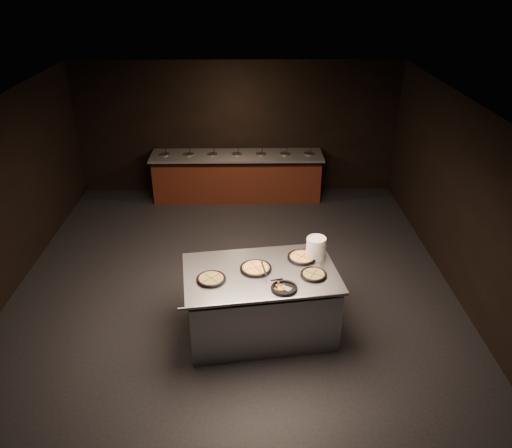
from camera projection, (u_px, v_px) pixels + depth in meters
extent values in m
cube|color=black|center=(234.00, 289.00, 8.02)|extent=(7.00, 8.00, 0.01)
cube|color=black|center=(229.00, 110.00, 6.67)|extent=(7.00, 8.00, 0.01)
cube|color=black|center=(237.00, 128.00, 10.89)|extent=(7.00, 0.01, 2.90)
cube|color=black|center=(217.00, 437.00, 3.80)|extent=(7.00, 0.01, 2.90)
cube|color=black|center=(468.00, 206.00, 7.40)|extent=(0.01, 8.00, 2.90)
cube|color=#541E13|center=(237.00, 179.00, 10.99)|extent=(3.60, 0.75, 0.85)
cube|color=slate|center=(237.00, 156.00, 10.73)|extent=(3.70, 0.83, 0.05)
cube|color=#37140C|center=(238.00, 195.00, 11.17)|extent=(3.60, 0.69, 0.08)
cylinder|color=#BABDC2|center=(165.00, 156.00, 10.71)|extent=(0.22, 0.22, 0.08)
cylinder|color=#4D6F2C|center=(165.00, 155.00, 10.70)|extent=(0.19, 0.19, 0.02)
cylinder|color=black|center=(166.00, 151.00, 10.64)|extent=(0.04, 0.10, 0.19)
cylinder|color=#BABDC2|center=(189.00, 156.00, 10.72)|extent=(0.22, 0.22, 0.08)
cylinder|color=#4D6F2C|center=(189.00, 155.00, 10.70)|extent=(0.19, 0.19, 0.02)
cylinder|color=black|center=(190.00, 151.00, 10.65)|extent=(0.04, 0.10, 0.19)
cylinder|color=#BABDC2|center=(213.00, 155.00, 10.72)|extent=(0.22, 0.22, 0.08)
cylinder|color=#4D6F2C|center=(213.00, 154.00, 10.71)|extent=(0.19, 0.19, 0.02)
cylinder|color=black|center=(214.00, 151.00, 10.65)|extent=(0.04, 0.10, 0.19)
cylinder|color=#BABDC2|center=(237.00, 155.00, 10.73)|extent=(0.22, 0.22, 0.08)
cylinder|color=#4D6F2C|center=(237.00, 154.00, 10.72)|extent=(0.19, 0.19, 0.02)
cylinder|color=black|center=(238.00, 151.00, 10.66)|extent=(0.04, 0.10, 0.19)
cylinder|color=#BABDC2|center=(261.00, 155.00, 10.74)|extent=(0.22, 0.22, 0.08)
cylinder|color=#4D6F2C|center=(261.00, 154.00, 10.73)|extent=(0.19, 0.19, 0.02)
cylinder|color=black|center=(262.00, 151.00, 10.67)|extent=(0.04, 0.10, 0.19)
cylinder|color=#BABDC2|center=(285.00, 155.00, 10.74)|extent=(0.22, 0.22, 0.08)
cylinder|color=#4D6F2C|center=(285.00, 154.00, 10.73)|extent=(0.19, 0.19, 0.02)
cylinder|color=black|center=(286.00, 151.00, 10.68)|extent=(0.04, 0.10, 0.19)
cylinder|color=#BABDC2|center=(309.00, 155.00, 10.75)|extent=(0.22, 0.22, 0.08)
cylinder|color=#4D6F2C|center=(309.00, 154.00, 10.74)|extent=(0.19, 0.19, 0.02)
cylinder|color=black|center=(310.00, 150.00, 10.68)|extent=(0.04, 0.10, 0.19)
cube|color=#BABDC2|center=(260.00, 305.00, 6.92)|extent=(2.11, 1.46, 0.89)
cube|color=#BABDC2|center=(261.00, 273.00, 6.68)|extent=(2.20, 1.55, 0.04)
cylinder|color=#BABDC2|center=(262.00, 302.00, 6.11)|extent=(2.04, 0.32, 0.04)
cylinder|color=silver|center=(316.00, 248.00, 6.94)|extent=(0.27, 0.27, 0.30)
cylinder|color=black|center=(211.00, 280.00, 6.50)|extent=(0.36, 0.36, 0.01)
torus|color=black|center=(211.00, 279.00, 6.49)|extent=(0.39, 0.39, 0.04)
torus|color=#994F27|center=(211.00, 278.00, 6.49)|extent=(0.33, 0.33, 0.03)
cylinder|color=tan|center=(211.00, 279.00, 6.49)|extent=(0.28, 0.28, 0.02)
cube|color=black|center=(211.00, 278.00, 6.49)|extent=(0.19, 0.22, 0.00)
cube|color=black|center=(211.00, 278.00, 6.49)|extent=(0.22, 0.19, 0.00)
cylinder|color=black|center=(256.00, 269.00, 6.73)|extent=(0.41, 0.41, 0.01)
torus|color=black|center=(256.00, 268.00, 6.72)|extent=(0.43, 0.43, 0.04)
torus|color=#994F27|center=(256.00, 268.00, 6.72)|extent=(0.37, 0.37, 0.03)
cylinder|color=#F2AD58|center=(256.00, 268.00, 6.72)|extent=(0.33, 0.33, 0.02)
cube|color=black|center=(256.00, 267.00, 6.72)|extent=(0.13, 0.31, 0.00)
cube|color=black|center=(256.00, 267.00, 6.72)|extent=(0.31, 0.13, 0.00)
cylinder|color=black|center=(302.00, 258.00, 6.98)|extent=(0.39, 0.39, 0.01)
torus|color=black|center=(302.00, 257.00, 6.97)|extent=(0.41, 0.41, 0.04)
torus|color=#994F27|center=(302.00, 257.00, 6.97)|extent=(0.35, 0.35, 0.03)
cylinder|color=#F2AD58|center=(302.00, 257.00, 6.97)|extent=(0.31, 0.31, 0.02)
cube|color=black|center=(302.00, 256.00, 6.97)|extent=(0.25, 0.20, 0.00)
cube|color=black|center=(302.00, 256.00, 6.97)|extent=(0.20, 0.25, 0.00)
cylinder|color=black|center=(284.00, 289.00, 6.32)|extent=(0.32, 0.32, 0.01)
torus|color=black|center=(284.00, 288.00, 6.31)|extent=(0.34, 0.34, 0.04)
cylinder|color=black|center=(314.00, 275.00, 6.59)|extent=(0.33, 0.33, 0.01)
torus|color=black|center=(314.00, 274.00, 6.58)|extent=(0.35, 0.35, 0.04)
torus|color=#994F27|center=(314.00, 274.00, 6.58)|extent=(0.29, 0.29, 0.03)
cylinder|color=tan|center=(314.00, 274.00, 6.58)|extent=(0.25, 0.25, 0.02)
cube|color=black|center=(314.00, 274.00, 6.58)|extent=(0.13, 0.22, 0.00)
cube|color=black|center=(314.00, 274.00, 6.58)|extent=(0.22, 0.13, 0.00)
cube|color=#BABDC2|center=(258.00, 268.00, 6.71)|extent=(0.14, 0.15, 0.00)
cylinder|color=black|center=(264.00, 269.00, 6.54)|extent=(0.10, 0.21, 0.15)
cylinder|color=#BABDC2|center=(261.00, 269.00, 6.63)|extent=(0.05, 0.11, 0.09)
cube|color=#BABDC2|center=(287.00, 289.00, 6.29)|extent=(0.14, 0.13, 0.00)
cylinder|color=black|center=(277.00, 280.00, 6.34)|extent=(0.16, 0.14, 0.13)
cylinder|color=#BABDC2|center=(282.00, 285.00, 6.32)|extent=(0.08, 0.07, 0.08)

